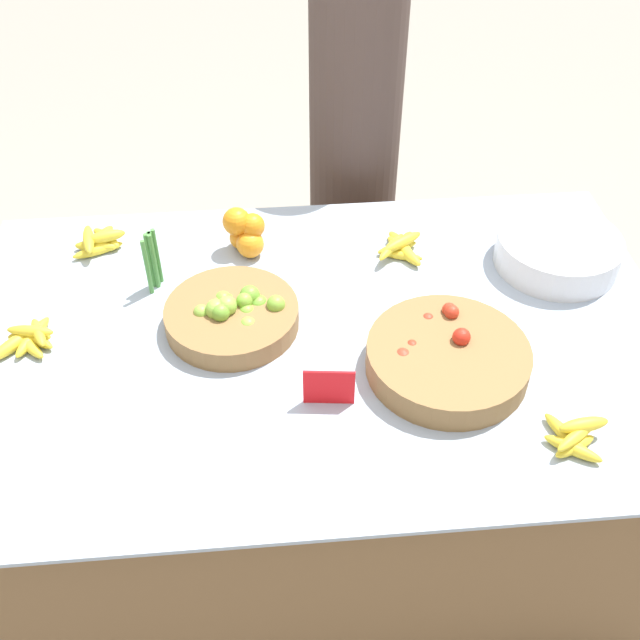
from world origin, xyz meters
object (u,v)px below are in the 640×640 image
at_px(metal_bowl, 557,251).
at_px(lime_bowl, 233,315).
at_px(vendor_person, 353,172).
at_px(tomato_basket, 447,358).
at_px(price_sign, 327,387).

bearing_deg(metal_bowl, lime_bowl, -169.06).
bearing_deg(vendor_person, metal_bowl, -51.50).
xyz_separation_m(lime_bowl, vendor_person, (0.42, 0.81, -0.09)).
bearing_deg(vendor_person, lime_bowl, -117.18).
bearing_deg(lime_bowl, metal_bowl, 10.94).
height_order(tomato_basket, metal_bowl, tomato_basket).
height_order(tomato_basket, price_sign, tomato_basket).
bearing_deg(tomato_basket, vendor_person, 95.73).
height_order(metal_bowl, price_sign, price_sign).
relative_size(lime_bowl, vendor_person, 0.23).
bearing_deg(vendor_person, price_sign, -100.19).
distance_m(metal_bowl, vendor_person, 0.82).
bearing_deg(price_sign, vendor_person, 86.36).
bearing_deg(price_sign, lime_bowl, 133.40).
bearing_deg(lime_bowl, price_sign, -53.15).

